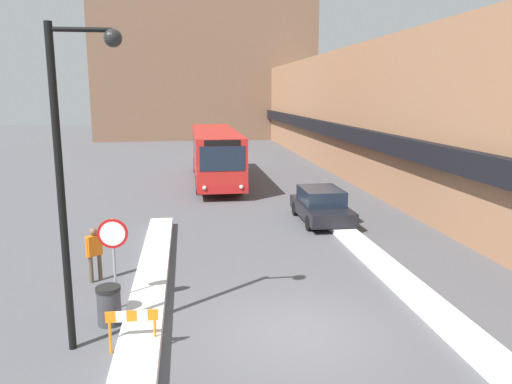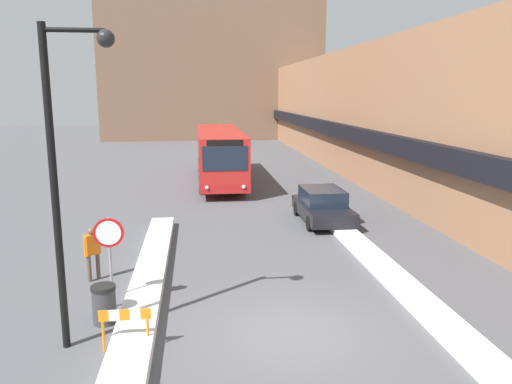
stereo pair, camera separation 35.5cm
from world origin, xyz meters
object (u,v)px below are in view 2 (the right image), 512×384
object	(u,v)px
stop_sign	(109,243)
trash_bin	(104,304)
city_bus	(219,154)
street_lamp	(66,157)
parked_car_front	(322,205)
construction_barricade	(125,322)
pedestrian	(92,249)

from	to	relation	value
stop_sign	trash_bin	xyz separation A→B (m)	(-0.04, -0.89, -1.26)
city_bus	stop_sign	xyz separation A→B (m)	(-3.66, -18.44, -0.02)
stop_sign	street_lamp	xyz separation A→B (m)	(-0.41, -1.97, 2.46)
parked_car_front	construction_barricade	size ratio (longest dim) A/B	3.85
city_bus	construction_barricade	bearing A→B (deg)	-98.28
city_bus	stop_sign	world-z (taller)	city_bus
stop_sign	parked_car_front	bearing A→B (deg)	46.27
pedestrian	construction_barricade	size ratio (longest dim) A/B	1.47
parked_car_front	construction_barricade	xyz separation A→B (m)	(-6.93, -10.22, -0.06)
pedestrian	construction_barricade	xyz separation A→B (m)	(1.50, -4.35, -0.31)
pedestrian	construction_barricade	world-z (taller)	pedestrian
pedestrian	construction_barricade	distance (m)	4.61
construction_barricade	stop_sign	bearing A→B (deg)	105.69
parked_car_front	pedestrian	bearing A→B (deg)	-145.14
stop_sign	construction_barricade	size ratio (longest dim) A/B	2.17
parked_car_front	trash_bin	world-z (taller)	parked_car_front
parked_car_front	street_lamp	bearing A→B (deg)	-128.91
city_bus	stop_sign	size ratio (longest dim) A/B	5.21
construction_barricade	parked_car_front	bearing A→B (deg)	55.85
pedestrian	trash_bin	size ratio (longest dim) A/B	1.71
city_bus	pedestrian	world-z (taller)	city_bus
stop_sign	trash_bin	world-z (taller)	stop_sign
city_bus	parked_car_front	xyz separation A→B (m)	(3.92, -10.52, -1.02)
parked_car_front	construction_barricade	distance (m)	12.35
parked_car_front	pedestrian	world-z (taller)	pedestrian
stop_sign	street_lamp	distance (m)	3.18
pedestrian	street_lamp	bearing A→B (deg)	-122.32
pedestrian	trash_bin	distance (m)	3.08
stop_sign	construction_barricade	distance (m)	2.62
stop_sign	pedestrian	size ratio (longest dim) A/B	1.47
pedestrian	construction_barricade	bearing A→B (deg)	-109.61
street_lamp	trash_bin	distance (m)	3.89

